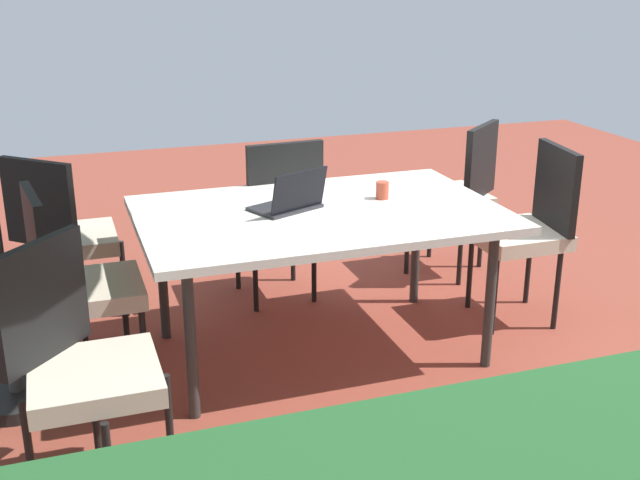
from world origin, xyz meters
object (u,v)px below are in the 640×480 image
dining_table (320,221)px  chair_northeast (80,359)px  chair_east (76,280)px  cup (382,190)px  chair_southwest (457,190)px  chair_west (528,224)px  chair_south (277,210)px  chair_southeast (63,233)px  laptop (290,201)px

dining_table → chair_northeast: chair_northeast is taller
chair_east → cup: size_ratio=10.93×
chair_southwest → chair_west: 0.74m
chair_northeast → chair_south: bearing=4.9°
chair_south → chair_southeast: size_ratio=1.00×
chair_east → laptop: size_ratio=2.51×
chair_southeast → cup: chair_southeast is taller
chair_south → laptop: chair_south is taller
chair_southeast → chair_southwest: bearing=-135.6°
laptop → cup: laptop is taller
chair_southwest → chair_northeast: same height
chair_east → chair_south: (-1.15, -0.72, 0.00)m
chair_west → chair_northeast: (2.41, 0.82, 0.00)m
chair_northeast → laptop: (-1.06, -0.84, 0.26)m
chair_southeast → chair_east: bearing=135.3°
dining_table → chair_south: bearing=-88.9°
chair_east → chair_west: bearing=-96.8°
cup → chair_southeast: bearing=-21.5°
chair_west → cup: size_ratio=10.93×
chair_south → cup: 0.78m
dining_table → laptop: size_ratio=4.51×
chair_south → chair_northeast: same height
chair_southwest → laptop: chair_southwest is taller
dining_table → cup: 0.39m
chair_southeast → laptop: bearing=-169.0°
chair_east → chair_west: (-2.38, -0.03, 0.00)m
chair_east → laptop: 1.06m
chair_west → chair_south: bearing=-111.3°
chair_southeast → chair_northeast: size_ratio=1.00×
chair_south → chair_west: size_ratio=1.00×
chair_southeast → chair_south: bearing=-136.6°
chair_south → chair_west: bearing=147.6°
chair_southeast → chair_west: bearing=-152.9°
chair_southwest → chair_south: (1.19, 0.05, 0.00)m
cup → chair_west: bearing=175.8°
chair_southeast → chair_west: size_ratio=1.00×
chair_southwest → chair_east: (2.34, 0.77, 0.00)m
chair_south → chair_west: (-1.23, 0.69, 0.00)m
chair_southwest → laptop: size_ratio=2.51×
dining_table → chair_east: bearing=0.2°
chair_northeast → laptop: 1.38m
chair_east → chair_south: 1.36m
chair_east → chair_southeast: size_ratio=1.00×
chair_west → cup: 0.88m
chair_east → cup: (-1.54, -0.09, 0.25)m
chair_east → cup: 1.56m
dining_table → cup: cup is taller
chair_southwest → chair_east: same height
dining_table → chair_southwest: chair_southwest is taller
laptop → chair_southwest: bearing=-174.5°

